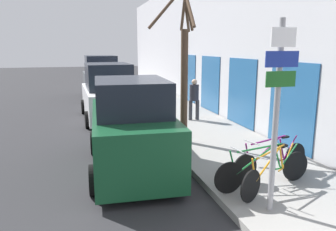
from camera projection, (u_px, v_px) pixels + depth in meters
name	position (u px, v px, depth m)	size (l,w,h in m)	color
ground_plane	(119.00, 124.00, 12.81)	(80.00, 80.00, 0.00)	#28282B
sidewalk_curb	(164.00, 107.00, 16.12)	(3.20, 32.00, 0.15)	gray
building_facade	(199.00, 42.00, 15.86)	(0.23, 32.00, 6.50)	#BCBCC1
signpost	(277.00, 107.00, 5.39)	(0.60, 0.12, 3.26)	#939399
bicycle_0	(273.00, 172.00, 6.53)	(1.98, 1.10, 0.86)	black
bicycle_1	(264.00, 169.00, 6.64)	(2.28, 0.45, 0.88)	black
bicycle_2	(271.00, 160.00, 7.13)	(2.14, 0.67, 0.91)	black
parked_car_0	(131.00, 129.00, 7.91)	(2.19, 4.40, 2.23)	#144728
parked_car_1	(108.00, 95.00, 13.52)	(2.19, 4.63, 2.31)	silver
parked_car_2	(101.00, 79.00, 19.03)	(2.13, 4.50, 2.49)	#51565B
pedestrian_near	(194.00, 97.00, 12.69)	(0.42, 0.35, 1.60)	#333338
street_tree	(184.00, 69.00, 9.46)	(1.62, 2.24, 4.51)	#4C3828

